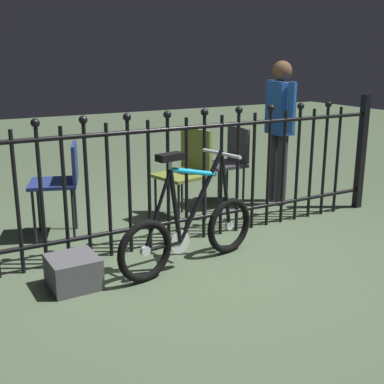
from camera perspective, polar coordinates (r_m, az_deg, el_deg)
ground_plane at (r=3.88m, az=2.10°, el=-8.30°), size 20.00×20.00×0.00m
iron_fence at (r=4.11m, az=-2.92°, el=1.81°), size 4.33×0.07×1.17m
bicycle at (r=3.76m, az=-0.24°, el=-4.25°), size 1.27×0.42×0.89m
chair_navy at (r=4.47m, az=-14.56°, el=1.52°), size 0.51×0.51×0.82m
chair_charcoal at (r=5.28m, az=4.28°, el=3.82°), size 0.39×0.39×0.82m
chair_olive at (r=4.81m, az=-0.57°, el=2.93°), size 0.51×0.51×0.87m
person_visitor at (r=5.35m, az=9.92°, el=7.88°), size 0.21×0.47×1.49m
display_crate at (r=3.59m, az=-13.32°, el=-8.81°), size 0.33×0.33×0.22m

